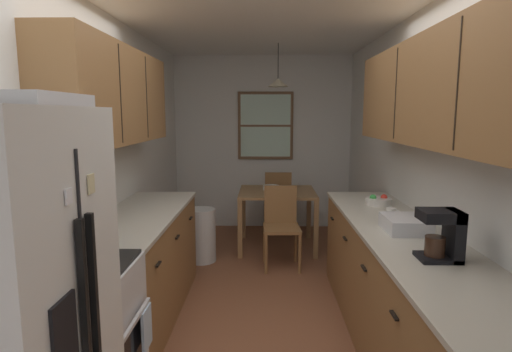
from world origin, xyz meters
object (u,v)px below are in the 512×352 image
at_px(dining_chair_far, 278,199).
at_px(table_serving_bowl, 271,188).
at_px(coffee_maker, 444,234).
at_px(microwave_over_range, 35,129).
at_px(storage_canister, 101,231).
at_px(dining_table, 277,199).
at_px(dish_rack, 405,224).
at_px(dining_chair_near, 281,222).
at_px(mug_by_coffeemaker, 391,214).
at_px(fruit_bowl, 379,201).
at_px(stove_range, 73,348).
at_px(trash_bin, 202,235).

relative_size(dining_chair_far, table_serving_bowl, 4.34).
bearing_deg(coffee_maker, microwave_over_range, -174.29).
bearing_deg(microwave_over_range, coffee_maker, 5.71).
bearing_deg(storage_canister, dining_table, 66.15).
xyz_separation_m(microwave_over_range, dining_table, (1.30, 3.17, -1.00)).
height_order(dining_chair_far, dish_rack, dish_rack).
relative_size(coffee_maker, table_serving_bowl, 1.37).
distance_m(dining_chair_near, mug_by_coffeemaker, 1.67).
bearing_deg(fruit_bowl, stove_range, -141.17).
xyz_separation_m(dining_chair_far, coffee_maker, (0.81, -3.60, 0.55)).
xyz_separation_m(stove_range, dining_chair_near, (1.21, 2.52, 0.03)).
height_order(storage_canister, dish_rack, storage_canister).
height_order(stove_range, trash_bin, stove_range).
distance_m(storage_canister, table_serving_bowl, 2.98).
bearing_deg(fruit_bowl, dish_rack, -93.07).
bearing_deg(dining_chair_near, trash_bin, 172.41).
relative_size(dining_chair_far, trash_bin, 1.45).
height_order(mug_by_coffeemaker, table_serving_bowl, mug_by_coffeemaker).
height_order(stove_range, dining_chair_near, stove_range).
distance_m(microwave_over_range, fruit_bowl, 2.81).
xyz_separation_m(stove_range, dish_rack, (2.00, 0.79, 0.48)).
bearing_deg(stove_range, dish_rack, 21.57).
distance_m(trash_bin, coffee_maker, 3.07).
height_order(mug_by_coffeemaker, dish_rack, dish_rack).
height_order(stove_range, mug_by_coffeemaker, stove_range).
bearing_deg(stove_range, table_serving_bowl, 71.08).
relative_size(storage_canister, fruit_bowl, 0.69).
bearing_deg(storage_canister, mug_by_coffeemaker, 17.68).
bearing_deg(trash_bin, dish_rack, -47.26).
bearing_deg(dish_rack, mug_by_coffeemaker, 90.18).
relative_size(dining_chair_near, trash_bin, 1.45).
bearing_deg(dining_chair_far, stove_range, -107.71).
bearing_deg(dining_chair_far, fruit_bowl, -69.01).
relative_size(dining_chair_far, mug_by_coffeemaker, 8.25).
relative_size(dining_table, trash_bin, 1.53).
xyz_separation_m(dining_table, fruit_bowl, (0.86, -1.52, 0.31)).
bearing_deg(table_serving_bowl, mug_by_coffeemaker, -67.13).
bearing_deg(trash_bin, dining_chair_far, 51.80).
relative_size(mug_by_coffeemaker, dish_rack, 0.32).
relative_size(trash_bin, fruit_bowl, 2.71).
bearing_deg(dining_table, table_serving_bowl, 139.02).
bearing_deg(dining_table, dining_chair_near, -87.58).
relative_size(microwave_over_range, trash_bin, 0.97).
relative_size(coffee_maker, fruit_bowl, 1.24).
relative_size(microwave_over_range, dish_rack, 1.77).
distance_m(dining_table, fruit_bowl, 1.77).
height_order(microwave_over_range, fruit_bowl, microwave_over_range).
xyz_separation_m(fruit_bowl, dish_rack, (-0.05, -0.86, 0.01)).
height_order(dining_chair_near, fruit_bowl, fruit_bowl).
height_order(microwave_over_range, mug_by_coffeemaker, microwave_over_range).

